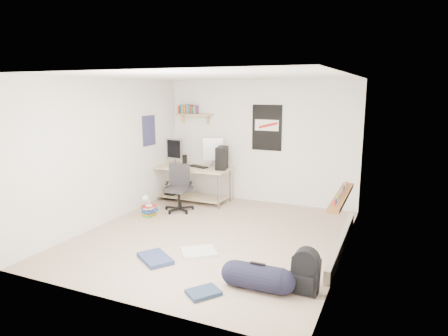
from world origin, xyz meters
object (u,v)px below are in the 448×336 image
at_px(backpack, 305,276).
at_px(duffel_bag, 258,278).
at_px(desk, 192,184).
at_px(office_chair, 179,186).
at_px(book_stack, 149,209).

relative_size(backpack, duffel_bag, 0.69).
bearing_deg(desk, duffel_bag, -64.26).
distance_m(desk, duffel_bag, 3.93).
relative_size(office_chair, duffel_bag, 1.47).
relative_size(desk, backpack, 3.86).
xyz_separation_m(desk, book_stack, (-0.23, -1.25, -0.22)).
relative_size(office_chair, book_stack, 2.08).
distance_m(duffel_bag, book_stack, 3.26).
bearing_deg(duffel_bag, backpack, 17.80).
xyz_separation_m(office_chair, backpack, (2.93, -2.14, -0.29)).
xyz_separation_m(desk, duffel_bag, (2.51, -3.02, -0.22)).
xyz_separation_m(backpack, duffel_bag, (-0.52, -0.17, -0.06)).
bearing_deg(office_chair, backpack, -60.66).
relative_size(desk, office_chair, 1.81).
height_order(desk, duffel_bag, desk).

